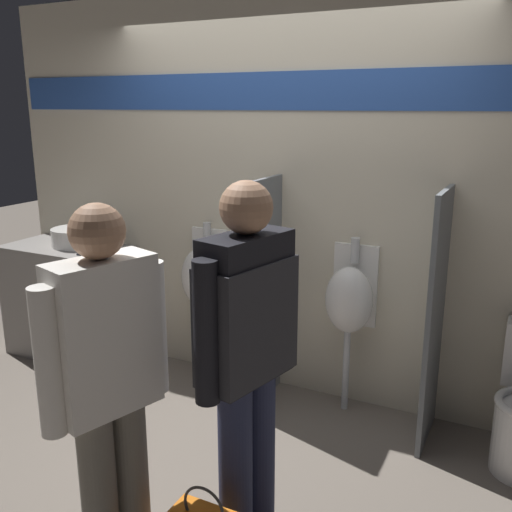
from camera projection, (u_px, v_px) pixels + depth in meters
The scene contains 11 objects.
ground_plane at pixel (244, 420), 3.65m from camera, with size 16.00×16.00×0.00m, color #70665B.
display_wall at pixel (285, 197), 3.82m from camera, with size 4.53×0.07×2.70m.
sink_counter at pixel (72, 301), 4.54m from camera, with size 1.00×0.53×0.89m.
sink_basin at pixel (76, 237), 4.44m from camera, with size 0.37×0.37×0.28m.
cell_phone at pixel (87, 253), 4.21m from camera, with size 0.07×0.14×0.01m.
divider_near_counter at pixel (264, 293), 3.75m from camera, with size 0.03×0.49×1.51m.
divider_mid at pixel (435, 320), 3.28m from camera, with size 0.03×0.49×1.51m.
urinal_near_counter at pixel (203, 277), 4.09m from camera, with size 0.31×0.26×1.15m.
urinal_far at pixel (350, 300), 3.62m from camera, with size 0.31×0.26×1.15m.
person_in_vest at pixel (247, 344), 2.43m from camera, with size 0.31×0.57×1.67m.
person_with_lanyard at pixel (108, 384), 2.25m from camera, with size 0.29×0.54×1.61m.
Camera 1 is at (1.52, -2.89, 1.95)m, focal length 40.00 mm.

